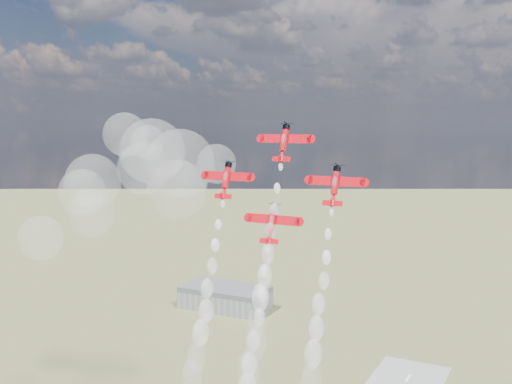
{
  "coord_description": "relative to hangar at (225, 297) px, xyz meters",
  "views": [
    {
      "loc": [
        54.27,
        -120.24,
        109.77
      ],
      "look_at": [
        -11.92,
        9.05,
        92.98
      ],
      "focal_mm": 42.0,
      "sensor_mm": 36.0,
      "label": 1
    }
  ],
  "objects": [
    {
      "name": "smoke_trail_lead",
      "position": [
        114.19,
        -182.34,
        57.49
      ],
      "size": [
        5.44,
        19.23,
        47.65
      ],
      "color": "white",
      "rests_on": "plane_lead"
    },
    {
      "name": "plane_right",
      "position": [
        128.43,
        -171.04,
        89.24
      ],
      "size": [
        13.47,
        5.81,
        9.29
      ],
      "rotation": [
        1.23,
        0.0,
        0.0
      ],
      "color": "red",
      "rests_on": "ground"
    },
    {
      "name": "plane_lead",
      "position": [
        114.08,
        -167.72,
        98.72
      ],
      "size": [
        13.47,
        5.81,
        9.29
      ],
      "rotation": [
        1.23,
        0.0,
        0.0
      ],
      "color": "red",
      "rests_on": "ground"
    },
    {
      "name": "plane_slot",
      "position": [
        114.08,
        -174.36,
        79.76
      ],
      "size": [
        13.47,
        5.81,
        9.29
      ],
      "rotation": [
        1.23,
        0.0,
        0.0
      ],
      "color": "red",
      "rests_on": "ground"
    },
    {
      "name": "plane_left",
      "position": [
        99.73,
        -171.04,
        89.24
      ],
      "size": [
        13.47,
        5.81,
        9.29
      ],
      "rotation": [
        1.23,
        0.0,
        0.0
      ],
      "color": "red",
      "rests_on": "ground"
    },
    {
      "name": "smoke_trail_left",
      "position": [
        99.62,
        -185.44,
        47.95
      ],
      "size": [
        5.33,
        18.63,
        47.75
      ],
      "color": "white",
      "rests_on": "plane_left"
    },
    {
      "name": "hangar",
      "position": [
        0.0,
        0.0,
        0.0
      ],
      "size": [
        50.0,
        28.0,
        13.0
      ],
      "color": "gray",
      "rests_on": "ground"
    },
    {
      "name": "smoke_trail_right",
      "position": [
        128.54,
        -185.61,
        48.12
      ],
      "size": [
        5.18,
        19.31,
        47.23
      ],
      "color": "white",
      "rests_on": "plane_right"
    },
    {
      "name": "drifted_smoke_cloud",
      "position": [
        54.85,
        -150.55,
        86.45
      ],
      "size": [
        66.94,
        39.74,
        46.56
      ],
      "color": "white",
      "rests_on": "ground"
    }
  ]
}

